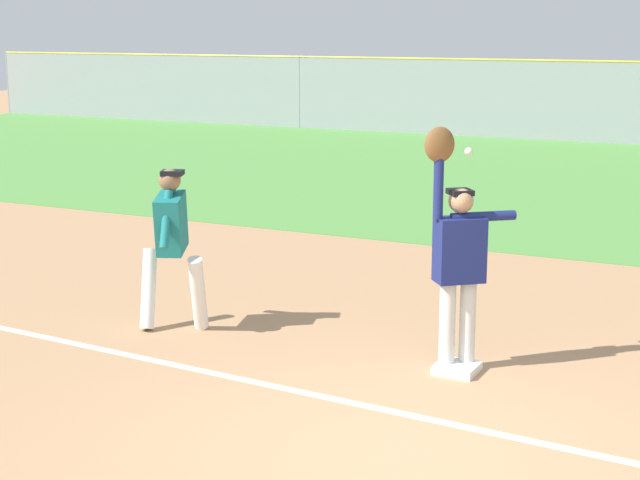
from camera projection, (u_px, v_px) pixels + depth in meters
name	position (u px, v px, depth m)	size (l,w,h in m)	color
ground_plane	(402.00, 453.00, 7.49)	(68.08, 68.08, 0.00)	tan
chalk_foul_line	(56.00, 339.00, 10.21)	(12.00, 0.10, 0.01)	white
first_base	(457.00, 368.00, 9.25)	(0.38, 0.38, 0.08)	white
fielder	(457.00, 253.00, 9.09)	(0.76, 0.66, 2.28)	silver
runner	(172.00, 238.00, 10.34)	(0.89, 0.81, 1.72)	white
baseball	(469.00, 152.00, 9.08)	(0.07, 0.07, 0.07)	white
parked_car_red	(573.00, 111.00, 29.71)	(4.57, 2.47, 1.25)	#B21E1E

